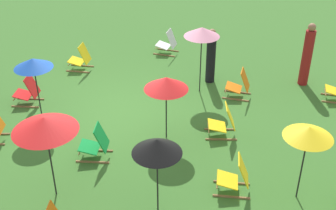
{
  "coord_description": "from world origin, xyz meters",
  "views": [
    {
      "loc": [
        9.26,
        3.84,
        6.23
      ],
      "look_at": [
        0.0,
        1.2,
        0.5
      ],
      "focal_mm": 47.61,
      "sensor_mm": 36.0,
      "label": 1
    }
  ],
  "objects_px": {
    "deckchair_5": "(235,177)",
    "person_1": "(211,57)",
    "umbrella_3": "(45,124)",
    "umbrella_4": "(166,83)",
    "deckchair_10": "(167,43)",
    "deckchair_9": "(28,92)",
    "umbrella_0": "(309,132)",
    "deckchair_3": "(239,85)",
    "deckchair_6": "(96,144)",
    "deckchair_0": "(81,59)",
    "umbrella_5": "(202,32)",
    "umbrella_1": "(157,146)",
    "person_0": "(307,56)",
    "deckchair_4": "(224,122)",
    "umbrella_2": "(33,63)"
  },
  "relations": [
    {
      "from": "deckchair_3",
      "to": "deckchair_10",
      "type": "relative_size",
      "value": 1.0
    },
    {
      "from": "umbrella_4",
      "to": "umbrella_5",
      "type": "bearing_deg",
      "value": 173.49
    },
    {
      "from": "deckchair_4",
      "to": "umbrella_5",
      "type": "height_order",
      "value": "umbrella_5"
    },
    {
      "from": "umbrella_5",
      "to": "person_0",
      "type": "xyz_separation_m",
      "value": [
        -1.3,
        2.85,
        -0.91
      ]
    },
    {
      "from": "deckchair_4",
      "to": "deckchair_10",
      "type": "height_order",
      "value": "same"
    },
    {
      "from": "umbrella_1",
      "to": "deckchair_9",
      "type": "bearing_deg",
      "value": -122.82
    },
    {
      "from": "deckchair_9",
      "to": "umbrella_0",
      "type": "height_order",
      "value": "umbrella_0"
    },
    {
      "from": "deckchair_4",
      "to": "umbrella_0",
      "type": "relative_size",
      "value": 0.5
    },
    {
      "from": "deckchair_6",
      "to": "person_1",
      "type": "xyz_separation_m",
      "value": [
        -4.38,
        1.75,
        0.42
      ]
    },
    {
      "from": "deckchair_0",
      "to": "deckchair_6",
      "type": "distance_m",
      "value": 4.67
    },
    {
      "from": "umbrella_1",
      "to": "umbrella_0",
      "type": "bearing_deg",
      "value": 113.45
    },
    {
      "from": "umbrella_2",
      "to": "umbrella_5",
      "type": "height_order",
      "value": "umbrella_5"
    },
    {
      "from": "deckchair_3",
      "to": "deckchair_4",
      "type": "height_order",
      "value": "same"
    },
    {
      "from": "deckchair_6",
      "to": "deckchair_10",
      "type": "distance_m",
      "value": 6.0
    },
    {
      "from": "deckchair_10",
      "to": "umbrella_5",
      "type": "xyz_separation_m",
      "value": [
        2.32,
        1.62,
        1.45
      ]
    },
    {
      "from": "deckchair_5",
      "to": "person_1",
      "type": "bearing_deg",
      "value": -171.35
    },
    {
      "from": "deckchair_9",
      "to": "umbrella_5",
      "type": "height_order",
      "value": "umbrella_5"
    },
    {
      "from": "person_0",
      "to": "deckchair_5",
      "type": "bearing_deg",
      "value": 102.56
    },
    {
      "from": "umbrella_0",
      "to": "umbrella_3",
      "type": "relative_size",
      "value": 0.92
    },
    {
      "from": "deckchair_4",
      "to": "umbrella_0",
      "type": "xyz_separation_m",
      "value": [
        1.77,
        1.82,
        1.21
      ]
    },
    {
      "from": "person_0",
      "to": "umbrella_2",
      "type": "bearing_deg",
      "value": 57.22
    },
    {
      "from": "deckchair_9",
      "to": "umbrella_0",
      "type": "xyz_separation_m",
      "value": [
        1.84,
        7.2,
        1.21
      ]
    },
    {
      "from": "deckchair_4",
      "to": "umbrella_3",
      "type": "relative_size",
      "value": 0.46
    },
    {
      "from": "deckchair_3",
      "to": "umbrella_0",
      "type": "height_order",
      "value": "umbrella_0"
    },
    {
      "from": "umbrella_1",
      "to": "umbrella_2",
      "type": "distance_m",
      "value": 4.47
    },
    {
      "from": "umbrella_1",
      "to": "person_0",
      "type": "xyz_separation_m",
      "value": [
        -6.22,
        2.6,
        -0.62
      ]
    },
    {
      "from": "umbrella_0",
      "to": "umbrella_4",
      "type": "bearing_deg",
      "value": -112.68
    },
    {
      "from": "deckchair_4",
      "to": "deckchair_6",
      "type": "distance_m",
      "value": 3.1
    },
    {
      "from": "umbrella_1",
      "to": "umbrella_4",
      "type": "relative_size",
      "value": 1.03
    },
    {
      "from": "umbrella_2",
      "to": "umbrella_0",
      "type": "bearing_deg",
      "value": 79.66
    },
    {
      "from": "deckchair_0",
      "to": "umbrella_5",
      "type": "distance_m",
      "value": 4.18
    },
    {
      "from": "umbrella_3",
      "to": "umbrella_4",
      "type": "bearing_deg",
      "value": 148.1
    },
    {
      "from": "person_0",
      "to": "deckchair_4",
      "type": "bearing_deg",
      "value": 87.11
    },
    {
      "from": "person_1",
      "to": "deckchair_3",
      "type": "bearing_deg",
      "value": -156.21
    },
    {
      "from": "deckchair_3",
      "to": "umbrella_4",
      "type": "relative_size",
      "value": 0.51
    },
    {
      "from": "deckchair_3",
      "to": "deckchair_4",
      "type": "bearing_deg",
      "value": -3.77
    },
    {
      "from": "umbrella_0",
      "to": "person_0",
      "type": "distance_m",
      "value": 5.13
    },
    {
      "from": "deckchair_10",
      "to": "umbrella_1",
      "type": "relative_size",
      "value": 0.5
    },
    {
      "from": "deckchair_5",
      "to": "deckchair_10",
      "type": "bearing_deg",
      "value": -161.35
    },
    {
      "from": "deckchair_3",
      "to": "deckchair_6",
      "type": "relative_size",
      "value": 0.99
    },
    {
      "from": "deckchair_9",
      "to": "umbrella_2",
      "type": "bearing_deg",
      "value": 37.96
    },
    {
      "from": "umbrella_2",
      "to": "deckchair_0",
      "type": "bearing_deg",
      "value": -174.06
    },
    {
      "from": "deckchair_5",
      "to": "deckchair_6",
      "type": "xyz_separation_m",
      "value": [
        -0.28,
        -3.19,
        0.0
      ]
    },
    {
      "from": "deckchair_3",
      "to": "umbrella_4",
      "type": "bearing_deg",
      "value": -30.53
    },
    {
      "from": "umbrella_1",
      "to": "deckchair_5",
      "type": "bearing_deg",
      "value": 125.31
    },
    {
      "from": "umbrella_2",
      "to": "umbrella_4",
      "type": "bearing_deg",
      "value": 92.33
    },
    {
      "from": "deckchair_3",
      "to": "deckchair_5",
      "type": "distance_m",
      "value": 3.99
    },
    {
      "from": "deckchair_5",
      "to": "deckchair_9",
      "type": "distance_m",
      "value": 6.28
    },
    {
      "from": "deckchair_5",
      "to": "umbrella_0",
      "type": "height_order",
      "value": "umbrella_0"
    },
    {
      "from": "deckchair_0",
      "to": "umbrella_1",
      "type": "distance_m",
      "value": 6.83
    }
  ]
}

